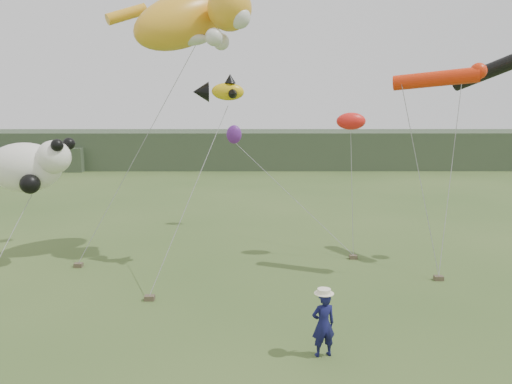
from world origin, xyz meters
TOP-DOWN VIEW (x-y plane):
  - ground at (0.00, 0.00)m, footprint 120.00×120.00m
  - headland at (-3.11, 44.69)m, footprint 90.00×13.00m
  - festival_attendant at (2.22, -1.05)m, footprint 0.73×0.57m
  - sandbag_anchors at (-1.37, 4.97)m, footprint 16.81×5.03m
  - cat_kite at (-2.14, 8.45)m, footprint 6.45×5.04m
  - fish_kite at (-1.03, 6.90)m, footprint 2.15×1.44m
  - tube_kites at (9.14, 6.70)m, footprint 6.34×4.21m
  - panda_kite at (-8.75, 6.87)m, footprint 3.55×2.30m
  - misc_kites at (2.40, 10.56)m, footprint 6.29×6.56m

SIDE VIEW (x-z plane):
  - ground at x=0.00m, z-range 0.00..0.00m
  - sandbag_anchors at x=-1.37m, z-range 0.00..0.17m
  - festival_attendant at x=2.22m, z-range 0.00..1.76m
  - headland at x=-3.11m, z-range -0.08..3.92m
  - panda_kite at x=-8.75m, z-range 3.07..5.28m
  - misc_kites at x=2.40m, z-range 4.75..6.48m
  - fish_kite at x=-1.03m, z-range 6.63..7.74m
  - tube_kites at x=9.14m, z-range 7.04..8.76m
  - cat_kite at x=-2.14m, z-range 8.34..12.11m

